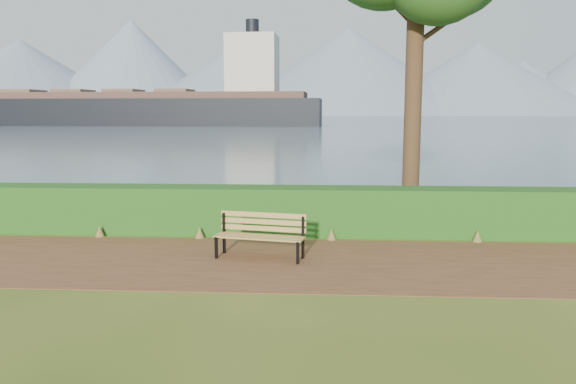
{
  "coord_description": "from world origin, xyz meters",
  "views": [
    {
      "loc": [
        1.38,
        -9.09,
        2.58
      ],
      "look_at": [
        0.77,
        1.2,
        1.1
      ],
      "focal_mm": 35.0,
      "sensor_mm": 36.0,
      "label": 1
    }
  ],
  "objects": [
    {
      "name": "ground",
      "position": [
        0.0,
        0.0,
        0.0
      ],
      "size": [
        140.0,
        140.0,
        0.0
      ],
      "primitive_type": "plane",
      "color": "#394F16",
      "rests_on": "ground"
    },
    {
      "name": "path",
      "position": [
        0.0,
        0.3,
        0.01
      ],
      "size": [
        40.0,
        3.4,
        0.01
      ],
      "primitive_type": "cube",
      "color": "#57341E",
      "rests_on": "ground"
    },
    {
      "name": "hedge",
      "position": [
        0.0,
        2.6,
        0.5
      ],
      "size": [
        32.0,
        0.85,
        1.0
      ],
      "primitive_type": "cube",
      "color": "#1C4A15",
      "rests_on": "ground"
    },
    {
      "name": "water",
      "position": [
        0.0,
        260.0,
        0.01
      ],
      "size": [
        700.0,
        510.0,
        0.0
      ],
      "primitive_type": "cube",
      "color": "#44606D",
      "rests_on": "ground"
    },
    {
      "name": "mountains",
      "position": [
        -9.17,
        406.05,
        27.7
      ],
      "size": [
        585.0,
        190.0,
        70.0
      ],
      "color": "slate",
      "rests_on": "ground"
    },
    {
      "name": "bench",
      "position": [
        0.32,
        0.59,
        0.46
      ],
      "size": [
        1.64,
        0.77,
        0.8
      ],
      "rotation": [
        0.0,
        0.0,
        -0.2
      ],
      "color": "black",
      "rests_on": "ground"
    },
    {
      "name": "cargo_ship",
      "position": [
        -30.32,
        93.43,
        3.07
      ],
      "size": [
        68.29,
        13.51,
        20.61
      ],
      "rotation": [
        0.0,
        0.0,
        -0.04
      ],
      "color": "black",
      "rests_on": "ground"
    }
  ]
}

